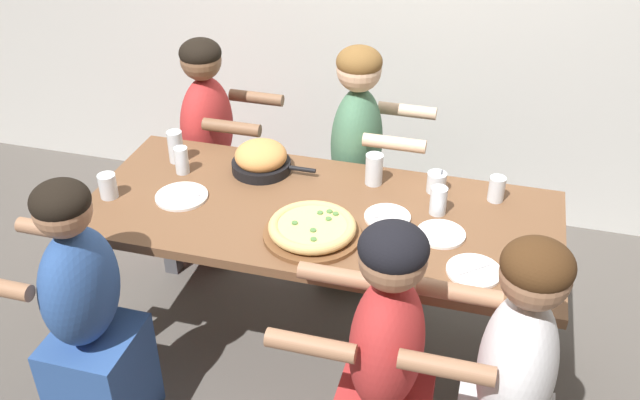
{
  "coord_description": "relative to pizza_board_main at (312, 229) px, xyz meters",
  "views": [
    {
      "loc": [
        0.64,
        -2.3,
        2.35
      ],
      "look_at": [
        0.0,
        0.0,
        0.81
      ],
      "focal_mm": 40.0,
      "sensor_mm": 36.0,
      "label": 1
    }
  ],
  "objects": [
    {
      "name": "diner_near_midright",
      "position": [
        0.38,
        -0.45,
        -0.24
      ],
      "size": [
        0.51,
        0.4,
        1.18
      ],
      "rotation": [
        0.0,
        0.0,
        1.57
      ],
      "color": "#B22D2D",
      "rests_on": "ground"
    },
    {
      "name": "drinking_glass_c",
      "position": [
        0.66,
        0.45,
        0.01
      ],
      "size": [
        0.07,
        0.07,
        0.11
      ],
      "color": "silver",
      "rests_on": "dining_table"
    },
    {
      "name": "empty_plate_b",
      "position": [
        -0.6,
        0.12,
        -0.03
      ],
      "size": [
        0.22,
        0.22,
        0.02
      ],
      "color": "white",
      "rests_on": "dining_table"
    },
    {
      "name": "ground_plane",
      "position": [
        -0.02,
        0.18,
        -0.79
      ],
      "size": [
        18.0,
        18.0,
        0.0
      ],
      "primitive_type": "plane",
      "color": "#514C47",
      "rests_on": "ground"
    },
    {
      "name": "dining_table",
      "position": [
        -0.02,
        0.18,
        -0.12
      ],
      "size": [
        1.91,
        0.82,
        0.76
      ],
      "color": "brown",
      "rests_on": "ground"
    },
    {
      "name": "empty_plate_c",
      "position": [
        0.62,
        -0.06,
        -0.03
      ],
      "size": [
        0.2,
        0.2,
        0.02
      ],
      "color": "white",
      "rests_on": "dining_table"
    },
    {
      "name": "drinking_glass_a",
      "position": [
        0.35,
        -0.11,
        0.03
      ],
      "size": [
        0.07,
        0.07,
        0.14
      ],
      "color": "silver",
      "rests_on": "dining_table"
    },
    {
      "name": "pizza_board_main",
      "position": [
        0.0,
        0.0,
        0.0
      ],
      "size": [
        0.38,
        0.38,
        0.06
      ],
      "color": "brown",
      "rests_on": "dining_table"
    },
    {
      "name": "diner_far_left",
      "position": [
        -0.78,
        0.81,
        -0.25
      ],
      "size": [
        0.51,
        0.4,
        1.18
      ],
      "rotation": [
        0.0,
        0.0,
        -1.57
      ],
      "color": "#B22D2D",
      "rests_on": "ground"
    },
    {
      "name": "skillet_bowl",
      "position": [
        -0.35,
        0.42,
        0.02
      ],
      "size": [
        0.38,
        0.26,
        0.14
      ],
      "color": "black",
      "rests_on": "dining_table"
    },
    {
      "name": "empty_plate_a",
      "position": [
        0.25,
        0.2,
        -0.03
      ],
      "size": [
        0.18,
        0.18,
        0.02
      ],
      "color": "white",
      "rests_on": "dining_table"
    },
    {
      "name": "diner_near_left",
      "position": [
        -0.74,
        -0.45,
        -0.27
      ],
      "size": [
        0.51,
        0.4,
        1.15
      ],
      "rotation": [
        0.0,
        0.0,
        1.57
      ],
      "color": "#2D5193",
      "rests_on": "ground"
    },
    {
      "name": "drinking_glass_b",
      "position": [
        0.44,
        0.29,
        0.02
      ],
      "size": [
        0.07,
        0.07,
        0.12
      ],
      "color": "silver",
      "rests_on": "dining_table"
    },
    {
      "name": "diner_far_center",
      "position": [
        -0.01,
        0.81,
        -0.22
      ],
      "size": [
        0.51,
        0.4,
        1.22
      ],
      "rotation": [
        0.0,
        0.0,
        -1.57
      ],
      "color": "#477556",
      "rests_on": "ground"
    },
    {
      "name": "drinking_glass_f",
      "position": [
        0.15,
        0.44,
        0.04
      ],
      "size": [
        0.07,
        0.07,
        0.14
      ],
      "color": "silver",
      "rests_on": "dining_table"
    },
    {
      "name": "empty_plate_d",
      "position": [
        0.47,
        0.14,
        -0.03
      ],
      "size": [
        0.19,
        0.19,
        0.02
      ],
      "color": "white",
      "rests_on": "dining_table"
    },
    {
      "name": "cocktail_glass_blue",
      "position": [
        0.41,
        0.45,
        0.01
      ],
      "size": [
        0.08,
        0.08,
        0.11
      ],
      "color": "silver",
      "rests_on": "dining_table"
    },
    {
      "name": "drinking_glass_e",
      "position": [
        -0.75,
        0.39,
        0.03
      ],
      "size": [
        0.07,
        0.07,
        0.15
      ],
      "color": "silver",
      "rests_on": "dining_table"
    },
    {
      "name": "drinking_glass_g",
      "position": [
        -0.89,
        0.05,
        0.01
      ],
      "size": [
        0.07,
        0.07,
        0.1
      ],
      "color": "silver",
      "rests_on": "dining_table"
    },
    {
      "name": "drinking_glass_d",
      "position": [
        -0.68,
        0.31,
        0.02
      ],
      "size": [
        0.06,
        0.06,
        0.12
      ],
      "color": "silver",
      "rests_on": "dining_table"
    }
  ]
}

